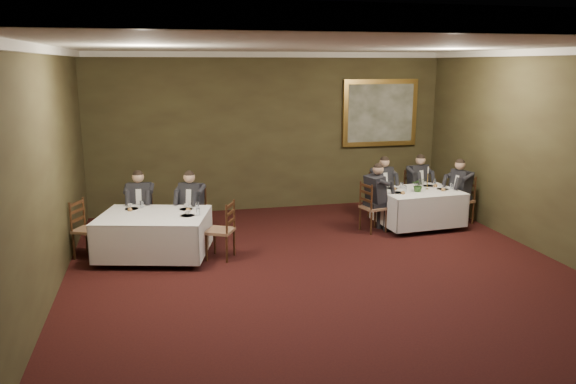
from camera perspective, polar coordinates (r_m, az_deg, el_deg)
name	(u,v)px	position (r m, az deg, el deg)	size (l,w,h in m)	color
ground	(338,291)	(8.37, 5.12, -9.97)	(10.00, 10.00, 0.00)	black
ceiling	(343,44)	(7.72, 5.66, 14.71)	(8.00, 10.00, 0.10)	silver
back_wall	(270,132)	(12.65, -1.86, 6.10)	(8.00, 0.10, 3.50)	#352D1A
left_wall	(33,188)	(7.62, -24.49, 0.38)	(0.10, 10.00, 3.50)	#352D1A
crown_molding	(343,49)	(7.72, 5.65, 14.27)	(8.00, 10.00, 0.12)	white
table_main	(418,206)	(11.64, 13.07, -1.35)	(1.68, 1.33, 0.67)	#331A0E
table_second	(154,232)	(9.82, -13.43, -4.01)	(2.08, 1.78, 0.67)	#331A0E
chair_main_backleft	(380,206)	(12.17, 9.37, -1.37)	(0.50, 0.49, 1.00)	brown
diner_main_backleft	(381,195)	(12.10, 9.44, -0.33)	(0.48, 0.54, 1.35)	black
chair_main_backright	(416,203)	(12.57, 12.84, -1.06)	(0.51, 0.50, 1.00)	brown
diner_main_backright	(416,193)	(12.50, 12.92, -0.06)	(0.49, 0.55, 1.35)	black
chair_main_endleft	(373,217)	(11.21, 8.60, -2.57)	(0.51, 0.53, 1.00)	brown
diner_main_endleft	(374,206)	(11.16, 8.69, -1.43)	(0.56, 0.50, 1.35)	black
chair_main_endright	(460,210)	(12.21, 17.10, -1.72)	(0.51, 0.53, 1.00)	brown
diner_main_endright	(461,199)	(12.15, 17.13, -0.69)	(0.56, 0.50, 1.35)	black
chair_sec_backleft	(142,226)	(10.85, -14.64, -3.38)	(0.48, 0.46, 1.00)	brown
diner_sec_backleft	(141,215)	(10.78, -14.72, -2.23)	(0.45, 0.52, 1.35)	black
chair_sec_backright	(193,227)	(10.62, -9.60, -3.48)	(0.58, 0.58, 1.00)	brown
diner_sec_backright	(193,215)	(10.55, -9.67, -2.31)	(0.58, 0.61, 1.35)	black
chair_sec_endright	(221,242)	(9.64, -6.81, -5.09)	(0.57, 0.58, 1.00)	brown
chair_sec_endleft	(89,241)	(10.22, -19.58, -4.72)	(0.57, 0.58, 1.00)	brown
centerpiece	(419,184)	(11.42, 13.12, 0.76)	(0.26, 0.23, 0.29)	#2D5926
candlestick	(428,181)	(11.69, 13.99, 1.13)	(0.07, 0.07, 0.48)	#B78938
place_setting_table_main	(394,186)	(11.68, 10.71, 0.56)	(0.33, 0.31, 0.14)	white
place_setting_table_second	(135,206)	(10.23, -15.33, -1.42)	(0.33, 0.31, 0.14)	white
painting	(380,113)	(13.30, 9.34, 7.93)	(1.80, 0.09, 1.54)	gold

